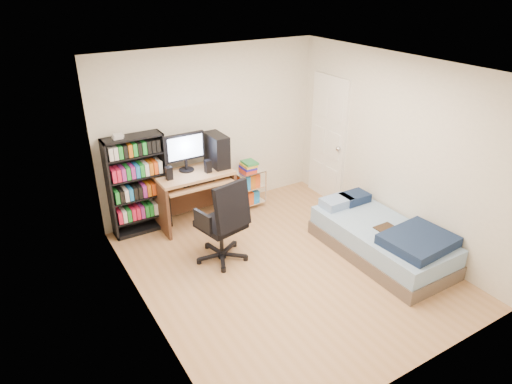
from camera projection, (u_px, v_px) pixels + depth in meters
room at (287, 178)px, 5.27m from camera, size 3.58×4.08×2.58m
media_shelf at (138, 184)px, 6.33m from camera, size 0.81×0.27×1.50m
computer_desk at (199, 174)px, 6.63m from camera, size 1.09×0.63×1.37m
office_chair at (224, 235)px, 5.83m from camera, size 0.81×0.81×1.14m
wire_cart at (248, 178)px, 7.10m from camera, size 0.48×0.35×0.76m
bed at (383, 239)px, 5.97m from camera, size 0.95×1.90×0.54m
door at (328, 139)px, 7.22m from camera, size 0.12×0.80×2.00m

